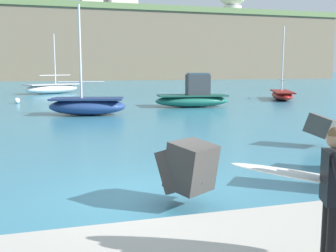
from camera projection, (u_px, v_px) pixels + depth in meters
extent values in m
plane|color=teal|center=(149.00, 197.00, 8.42)|extent=(400.00, 400.00, 0.00)
cube|color=#3D3A38|center=(179.00, 170.00, 7.88)|extent=(1.07, 1.22, 1.17)
cube|color=#4C4944|center=(320.00, 126.00, 13.66)|extent=(1.30, 1.23, 0.95)
cube|color=#3D3A38|center=(191.00, 166.00, 7.61)|extent=(1.08, 1.09, 0.97)
cylinder|color=black|center=(333.00, 245.00, 4.54)|extent=(0.15, 0.15, 0.90)
cylinder|color=black|center=(328.00, 236.00, 4.78)|extent=(0.15, 0.15, 0.90)
cube|color=black|center=(334.00, 177.00, 4.55)|extent=(0.36, 0.44, 0.60)
sphere|color=#A87A5B|center=(336.00, 140.00, 4.49)|extent=(0.21, 0.21, 0.21)
cylinder|color=black|center=(328.00, 175.00, 4.81)|extent=(0.09, 0.09, 0.56)
ellipsoid|color=white|center=(318.00, 178.00, 4.90)|extent=(2.05, 1.19, 0.37)
ellipsoid|color=white|center=(52.00, 89.00, 42.15)|extent=(6.25, 4.93, 1.00)
cube|color=#ACACAC|center=(52.00, 84.00, 42.09)|extent=(5.75, 4.54, 0.10)
cylinder|color=silver|center=(55.00, 59.00, 42.05)|extent=(0.12, 0.12, 5.12)
cylinder|color=silver|center=(55.00, 75.00, 42.29)|extent=(3.14, 1.96, 0.08)
ellipsoid|color=navy|center=(87.00, 107.00, 23.02)|extent=(4.71, 3.12, 0.96)
cube|color=navy|center=(87.00, 99.00, 22.95)|extent=(4.33, 2.87, 0.10)
cylinder|color=silver|center=(80.00, 52.00, 22.57)|extent=(0.12, 0.12, 5.15)
cylinder|color=silver|center=(81.00, 82.00, 22.81)|extent=(2.53, 0.72, 0.08)
ellipsoid|color=maroon|center=(282.00, 95.00, 34.16)|extent=(3.86, 5.90, 0.72)
cube|color=maroon|center=(282.00, 92.00, 34.12)|extent=(3.55, 5.42, 0.10)
cylinder|color=silver|center=(283.00, 59.00, 34.15)|extent=(0.12, 0.12, 5.38)
cylinder|color=silver|center=(282.00, 80.00, 34.41)|extent=(1.52, 3.17, 0.08)
ellipsoid|color=#1E6656|center=(192.00, 101.00, 27.72)|extent=(5.28, 2.52, 0.83)
cube|color=#164C41|center=(192.00, 96.00, 27.67)|extent=(4.85, 2.32, 0.10)
cube|color=#33383D|center=(198.00, 85.00, 27.63)|extent=(1.66, 1.31, 1.38)
cube|color=#334C5B|center=(198.00, 74.00, 27.52)|extent=(1.49, 1.18, 0.12)
sphere|color=silver|center=(17.00, 101.00, 30.45)|extent=(0.44, 0.44, 0.44)
cube|color=#756651|center=(150.00, 50.00, 107.27)|extent=(83.95, 39.20, 14.81)
cube|color=#667F4C|center=(150.00, 19.00, 106.13)|extent=(85.63, 39.98, 1.20)
cylinder|color=silver|center=(232.00, 11.00, 104.43)|extent=(4.72, 4.72, 2.33)
cube|color=silver|center=(118.00, 1.00, 101.93)|extent=(4.29, 7.15, 6.39)
cube|color=silver|center=(91.00, 2.00, 95.40)|extent=(4.75, 7.58, 4.16)
cube|color=beige|center=(106.00, 5.00, 106.93)|extent=(4.83, 4.03, 6.29)
cube|color=beige|center=(127.00, 7.00, 111.38)|extent=(4.67, 7.28, 6.33)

